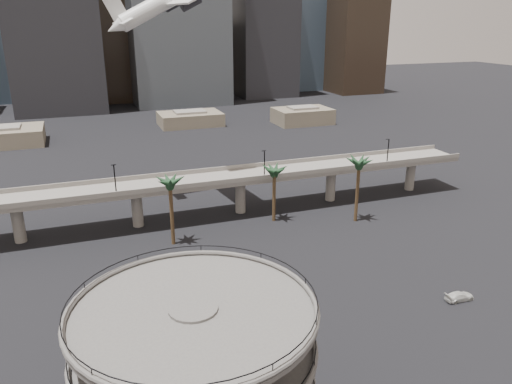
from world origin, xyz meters
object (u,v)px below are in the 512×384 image
object	(u,v)px
parking_ramp	(196,368)
overpass	(190,186)
car_b	(272,286)
car_c	(459,296)
car_a	(212,321)

from	to	relation	value
parking_ramp	overpass	xyz separation A→B (m)	(13.00, 59.00, -2.50)
car_b	overpass	bearing A→B (deg)	15.78
overpass	car_b	bearing A→B (deg)	-81.45
parking_ramp	car_c	xyz separation A→B (m)	(43.46, 13.46, -9.18)
car_a	overpass	bearing A→B (deg)	8.27
parking_ramp	car_a	bearing A→B (deg)	71.43
parking_ramp	overpass	bearing A→B (deg)	77.57
parking_ramp	car_b	bearing A→B (deg)	55.03
car_a	car_b	distance (m)	12.69
car_a	car_b	size ratio (longest dim) A/B	0.90
car_b	car_c	bearing A→B (deg)	-108.52
car_b	car_a	bearing A→B (deg)	124.31
parking_ramp	car_c	size ratio (longest dim) A/B	4.88
parking_ramp	car_a	world-z (taller)	parking_ramp
parking_ramp	overpass	size ratio (longest dim) A/B	0.17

